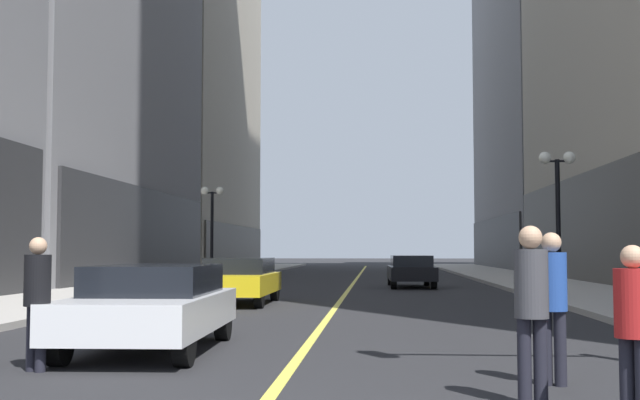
{
  "coord_description": "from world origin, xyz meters",
  "views": [
    {
      "loc": [
        1.16,
        -5.01,
        1.57
      ],
      "look_at": [
        -0.93,
        23.59,
        3.35
      ],
      "focal_mm": 44.65,
      "sensor_mm": 36.0,
      "label": 1
    }
  ],
  "objects_px": {
    "pedestrian_in_blue_hoodie": "(552,296)",
    "pedestrian_in_black_coat": "(37,293)",
    "pedestrian_in_red_jacket": "(634,321)",
    "car_black": "(411,270)",
    "street_lamp_left_far": "(212,212)",
    "car_white": "(153,304)",
    "car_yellow": "(239,279)",
    "pedestrian_with_orange_bag": "(531,300)",
    "street_lamp_right_mid": "(558,192)"
  },
  "relations": [
    {
      "from": "pedestrian_in_blue_hoodie",
      "to": "pedestrian_in_black_coat",
      "type": "height_order",
      "value": "pedestrian_in_blue_hoodie"
    },
    {
      "from": "pedestrian_in_black_coat",
      "to": "pedestrian_in_red_jacket",
      "type": "height_order",
      "value": "pedestrian_in_black_coat"
    },
    {
      "from": "car_black",
      "to": "street_lamp_left_far",
      "type": "distance_m",
      "value": 9.6
    },
    {
      "from": "car_white",
      "to": "car_yellow",
      "type": "xyz_separation_m",
      "value": [
        -0.51,
        10.61,
        -0.0
      ]
    },
    {
      "from": "car_white",
      "to": "pedestrian_in_black_coat",
      "type": "xyz_separation_m",
      "value": [
        -0.91,
        -2.13,
        0.29
      ]
    },
    {
      "from": "car_yellow",
      "to": "pedestrian_with_orange_bag",
      "type": "xyz_separation_m",
      "value": [
        5.54,
        -14.58,
        0.34
      ]
    },
    {
      "from": "pedestrian_in_black_coat",
      "to": "street_lamp_right_mid",
      "type": "bearing_deg",
      "value": 54.66
    },
    {
      "from": "pedestrian_in_red_jacket",
      "to": "street_lamp_right_mid",
      "type": "height_order",
      "value": "street_lamp_right_mid"
    },
    {
      "from": "car_yellow",
      "to": "pedestrian_in_black_coat",
      "type": "xyz_separation_m",
      "value": [
        -0.39,
        -12.74,
        0.29
      ]
    },
    {
      "from": "pedestrian_in_blue_hoodie",
      "to": "car_white",
      "type": "bearing_deg",
      "value": 153.65
    },
    {
      "from": "car_yellow",
      "to": "pedestrian_in_black_coat",
      "type": "relative_size",
      "value": 2.62
    },
    {
      "from": "car_black",
      "to": "street_lamp_right_mid",
      "type": "distance_m",
      "value": 10.73
    },
    {
      "from": "car_yellow",
      "to": "pedestrian_in_blue_hoodie",
      "type": "height_order",
      "value": "pedestrian_in_blue_hoodie"
    },
    {
      "from": "car_black",
      "to": "pedestrian_in_black_coat",
      "type": "xyz_separation_m",
      "value": [
        -5.75,
        -23.26,
        0.29
      ]
    },
    {
      "from": "pedestrian_in_black_coat",
      "to": "street_lamp_left_far",
      "type": "relative_size",
      "value": 0.39
    },
    {
      "from": "pedestrian_in_black_coat",
      "to": "street_lamp_right_mid",
      "type": "height_order",
      "value": "street_lamp_right_mid"
    },
    {
      "from": "pedestrian_in_blue_hoodie",
      "to": "car_black",
      "type": "bearing_deg",
      "value": 91.57
    },
    {
      "from": "car_black",
      "to": "pedestrian_in_black_coat",
      "type": "bearing_deg",
      "value": -103.88
    },
    {
      "from": "street_lamp_right_mid",
      "to": "pedestrian_in_red_jacket",
      "type": "bearing_deg",
      "value": -100.34
    },
    {
      "from": "pedestrian_in_red_jacket",
      "to": "pedestrian_in_blue_hoodie",
      "type": "bearing_deg",
      "value": 97.17
    },
    {
      "from": "pedestrian_with_orange_bag",
      "to": "pedestrian_in_red_jacket",
      "type": "relative_size",
      "value": 1.12
    },
    {
      "from": "pedestrian_with_orange_bag",
      "to": "street_lamp_left_far",
      "type": "height_order",
      "value": "street_lamp_left_far"
    },
    {
      "from": "pedestrian_in_black_coat",
      "to": "car_black",
      "type": "bearing_deg",
      "value": 76.12
    },
    {
      "from": "pedestrian_in_red_jacket",
      "to": "car_black",
      "type": "bearing_deg",
      "value": 92.02
    },
    {
      "from": "car_yellow",
      "to": "car_white",
      "type": "bearing_deg",
      "value": -87.22
    },
    {
      "from": "car_yellow",
      "to": "street_lamp_right_mid",
      "type": "distance_m",
      "value": 9.62
    },
    {
      "from": "pedestrian_in_black_coat",
      "to": "car_yellow",
      "type": "bearing_deg",
      "value": 88.23
    },
    {
      "from": "car_black",
      "to": "pedestrian_in_blue_hoodie",
      "type": "xyz_separation_m",
      "value": [
        0.65,
        -23.85,
        0.31
      ]
    },
    {
      "from": "car_yellow",
      "to": "pedestrian_in_red_jacket",
      "type": "bearing_deg",
      "value": -67.88
    },
    {
      "from": "car_white",
      "to": "pedestrian_in_blue_hoodie",
      "type": "distance_m",
      "value": 6.14
    },
    {
      "from": "car_black",
      "to": "pedestrian_with_orange_bag",
      "type": "xyz_separation_m",
      "value": [
        0.18,
        -25.11,
        0.34
      ]
    },
    {
      "from": "car_black",
      "to": "pedestrian_in_black_coat",
      "type": "height_order",
      "value": "pedestrian_in_black_coat"
    },
    {
      "from": "pedestrian_with_orange_bag",
      "to": "pedestrian_in_red_jacket",
      "type": "distance_m",
      "value": 1.13
    },
    {
      "from": "pedestrian_in_blue_hoodie",
      "to": "pedestrian_with_orange_bag",
      "type": "xyz_separation_m",
      "value": [
        -0.47,
        -1.25,
        0.03
      ]
    },
    {
      "from": "pedestrian_with_orange_bag",
      "to": "pedestrian_in_black_coat",
      "type": "height_order",
      "value": "pedestrian_with_orange_bag"
    },
    {
      "from": "car_black",
      "to": "pedestrian_in_red_jacket",
      "type": "bearing_deg",
      "value": -87.98
    },
    {
      "from": "car_white",
      "to": "pedestrian_in_red_jacket",
      "type": "height_order",
      "value": "pedestrian_in_red_jacket"
    },
    {
      "from": "car_yellow",
      "to": "pedestrian_in_red_jacket",
      "type": "relative_size",
      "value": 2.82
    },
    {
      "from": "pedestrian_with_orange_bag",
      "to": "car_yellow",
      "type": "bearing_deg",
      "value": 110.79
    },
    {
      "from": "car_yellow",
      "to": "pedestrian_in_red_jacket",
      "type": "xyz_separation_m",
      "value": [
        6.27,
        -15.43,
        0.21
      ]
    },
    {
      "from": "car_black",
      "to": "street_lamp_left_far",
      "type": "xyz_separation_m",
      "value": [
        -8.91,
        2.5,
        2.54
      ]
    },
    {
      "from": "pedestrian_with_orange_bag",
      "to": "street_lamp_right_mid",
      "type": "height_order",
      "value": "street_lamp_right_mid"
    },
    {
      "from": "car_white",
      "to": "pedestrian_in_red_jacket",
      "type": "bearing_deg",
      "value": -39.94
    },
    {
      "from": "car_yellow",
      "to": "street_lamp_left_far",
      "type": "height_order",
      "value": "street_lamp_left_far"
    },
    {
      "from": "car_yellow",
      "to": "street_lamp_right_mid",
      "type": "xyz_separation_m",
      "value": [
        9.24,
        0.85,
        2.54
      ]
    },
    {
      "from": "pedestrian_with_orange_bag",
      "to": "street_lamp_right_mid",
      "type": "relative_size",
      "value": 0.41
    },
    {
      "from": "car_white",
      "to": "street_lamp_left_far",
      "type": "xyz_separation_m",
      "value": [
        -4.07,
        23.63,
        2.54
      ]
    },
    {
      "from": "pedestrian_with_orange_bag",
      "to": "pedestrian_in_black_coat",
      "type": "relative_size",
      "value": 1.05
    },
    {
      "from": "car_yellow",
      "to": "street_lamp_left_far",
      "type": "distance_m",
      "value": 13.73
    },
    {
      "from": "car_white",
      "to": "street_lamp_left_far",
      "type": "distance_m",
      "value": 24.11
    }
  ]
}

